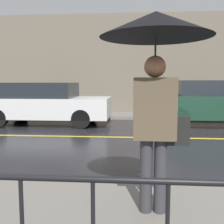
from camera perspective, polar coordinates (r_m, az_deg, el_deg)
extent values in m
plane|color=black|center=(7.54, 19.79, -5.47)|extent=(80.00, 80.00, 0.00)
cube|color=slate|center=(11.63, 14.31, -0.86)|extent=(28.00, 1.70, 0.12)
cube|color=gold|center=(7.54, 19.80, -5.44)|extent=(25.20, 0.12, 0.01)
cube|color=#706656|center=(12.55, 13.82, 9.97)|extent=(28.00, 0.30, 4.62)
cylinder|color=#333338|center=(2.90, 7.41, -13.51)|extent=(0.13, 0.13, 0.80)
cylinder|color=#333338|center=(2.92, 10.45, -13.48)|extent=(0.13, 0.13, 0.80)
cube|color=brown|center=(2.75, 9.20, 0.76)|extent=(0.44, 0.26, 0.64)
sphere|color=#BB7B52|center=(2.74, 9.36, 9.71)|extent=(0.22, 0.22, 0.22)
cylinder|color=#262628|center=(2.74, 9.33, 8.27)|extent=(0.02, 0.02, 0.72)
cone|color=black|center=(2.79, 9.53, 18.31)|extent=(1.14, 1.14, 0.26)
cube|color=black|center=(2.81, 13.99, -3.93)|extent=(0.24, 0.12, 0.30)
cube|color=silver|center=(9.78, -13.91, 1.06)|extent=(4.53, 1.93, 0.70)
cube|color=#1E2328|center=(9.80, -15.02, 4.65)|extent=(2.36, 1.78, 0.53)
cylinder|color=black|center=(10.30, -4.92, -0.20)|extent=(0.63, 0.22, 0.63)
cylinder|color=black|center=(8.63, -6.77, -1.53)|extent=(0.63, 0.22, 0.63)
cylinder|color=black|center=(11.11, -19.37, -0.06)|extent=(0.63, 0.22, 0.63)
cube|color=#193828|center=(9.71, 21.69, 1.15)|extent=(4.44, 1.72, 0.77)
cube|color=#1E2328|center=(9.63, 20.83, 4.93)|extent=(2.31, 1.58, 0.51)
cylinder|color=black|center=(10.17, 12.92, -0.20)|extent=(0.71, 0.22, 0.71)
cylinder|color=black|center=(8.70, 14.36, -1.36)|extent=(0.71, 0.22, 0.71)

